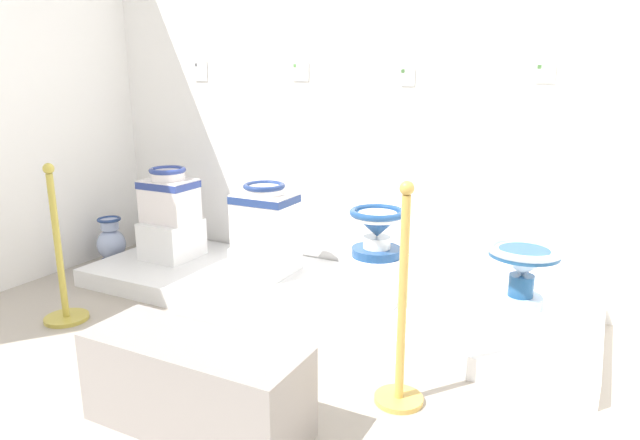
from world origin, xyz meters
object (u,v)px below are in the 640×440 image
Objects in this scene: antique_toilet_squat_floral at (169,195)px; info_placard_third at (407,76)px; plinth_block_slender_white at (376,276)px; info_placard_fourth at (545,73)px; info_placard_second at (300,71)px; antique_toilet_slender_white at (377,227)px; antique_toilet_rightmost at (523,264)px; decorative_vase_companion at (111,242)px; info_placard_first at (201,71)px; plinth_block_rightmost at (518,314)px; antique_toilet_broad_patterned at (265,214)px; plinth_block_squat_floral at (172,239)px; stanchion_post_near_left at (62,277)px; stanchion_post_near_right at (401,332)px; plinth_block_broad_patterned at (266,259)px; museum_bench at (196,385)px.

info_placard_third reaches higher than antique_toilet_squat_floral.
plinth_block_slender_white is at bearing -88.16° from info_placard_third.
antique_toilet_squat_floral is 2.63m from info_placard_fourth.
info_placard_second is (0.83, 0.48, 0.87)m from antique_toilet_squat_floral.
info_placard_fourth is (0.81, 0.50, 0.90)m from antique_toilet_slender_white.
decorative_vase_companion is (-3.07, -0.01, -0.30)m from antique_toilet_rightmost.
info_placard_first reaches higher than info_placard_fourth.
info_placard_second is at bearing 162.76° from plinth_block_rightmost.
info_placard_fourth is (1.64, 0.44, 0.92)m from antique_toilet_broad_patterned.
info_placard_first is at bearing 163.35° from antique_toilet_slender_white.
antique_toilet_slender_white is at bearing -0.71° from plinth_block_squat_floral.
info_placard_fourth reaches higher than antique_toilet_squat_floral.
info_placard_fourth is at bearing -0.00° from info_placard_second.
info_placard_second is (-0.80, 0.50, 0.91)m from antique_toilet_slender_white.
antique_toilet_rightmost is 1.12m from info_placard_fourth.
info_placard_fourth reaches higher than antique_toilet_rightmost.
info_placard_third is (1.62, 0.48, 0.84)m from antique_toilet_squat_floral.
antique_toilet_slender_white is at bearing 0.00° from plinth_block_slender_white.
stanchion_post_near_left is 0.94× the size of stanchion_post_near_right.
antique_toilet_rightmost reaches higher than plinth_block_rightmost.
plinth_block_broad_patterned is 1.28m from stanchion_post_near_left.
info_placard_third is at bearing 13.22° from decorative_vase_companion.
decorative_vase_companion is (-2.23, -0.02, -0.08)m from plinth_block_slender_white.
plinth_block_broad_patterned is 1.10× the size of antique_toilet_slender_white.
stanchion_post_near_left reaches higher than antique_toilet_broad_patterned.
info_placard_second reaches higher than stanchion_post_near_right.
plinth_block_squat_floral is 0.39× the size of stanchion_post_near_left.
antique_toilet_slender_white is 2.26m from decorative_vase_companion.
info_placard_first reaches higher than antique_toilet_broad_patterned.
info_placard_first is 2.48m from info_placard_fourth.
antique_toilet_rightmost is 2.66m from stanchion_post_near_left.
antique_toilet_squat_floral is 3.53× the size of info_placard_fourth.
info_placard_first is (-0.84, 0.44, 0.94)m from antique_toilet_broad_patterned.
antique_toilet_squat_floral is 2.48m from antique_toilet_rightmost.
museum_bench is at bearing -35.13° from decorative_vase_companion.
antique_toilet_broad_patterned is 1.72m from plinth_block_rightmost.
antique_toilet_rightmost is 3.09m from decorative_vase_companion.
info_placard_fourth is at bearing 9.72° from decorative_vase_companion.
stanchion_post_near_right is at bearing -32.33° from info_placard_first.
plinth_block_slender_white is 3.10× the size of info_placard_fourth.
antique_toilet_squat_floral is 0.41× the size of stanchion_post_near_left.
info_placard_second is (-0.80, 0.50, 1.22)m from plinth_block_slender_white.
stanchion_post_near_right reaches higher than antique_toilet_slender_white.
info_placard_second is 1.15× the size of info_placard_fourth.
museum_bench is (-1.08, -1.41, 0.02)m from plinth_block_rightmost.
antique_toilet_rightmost is at bearing -2.38° from plinth_block_broad_patterned.
plinth_block_broad_patterned is 1.68m from plinth_block_rightmost.
stanchion_post_near_right is (1.26, -1.35, -1.13)m from info_placard_second.
plinth_block_slender_white is at bearing 0.00° from antique_toilet_slender_white.
antique_toilet_broad_patterned is at bearing -165.02° from info_placard_fourth.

